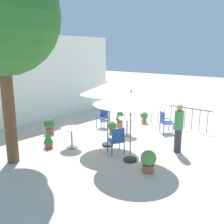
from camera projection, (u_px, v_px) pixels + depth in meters
name	position (u px, v px, depth m)	size (l,w,h in m)	color
ground_plane	(119.00, 138.00, 10.88)	(60.00, 60.00, 0.00)	beige
villa_facade	(46.00, 78.00, 13.51)	(9.11, 0.30, 4.43)	white
terrace_railing	(158.00, 110.00, 13.07)	(0.03, 5.40, 1.01)	black
shade_tree	(1.00, 15.00, 7.58)	(3.72, 3.55, 6.36)	brown
patio_umbrella_0	(107.00, 89.00, 9.52)	(2.02, 2.02, 2.50)	#2D2D2D
patio_umbrella_1	(131.00, 98.00, 8.13)	(2.44, 2.44, 2.38)	#2D2D2D
cafe_table_0	(127.00, 124.00, 11.12)	(0.74, 0.74, 0.77)	silver
cafe_table_1	(72.00, 134.00, 9.68)	(0.78, 0.78, 0.78)	white
patio_chair_0	(103.00, 116.00, 12.37)	(0.56, 0.53, 0.89)	#324793
patio_chair_1	(117.00, 139.00, 9.03)	(0.67, 0.66, 0.98)	#254C9A
patio_chair_2	(104.00, 110.00, 13.80)	(0.66, 0.65, 0.89)	#244C91
patio_chair_3	(165.00, 121.00, 11.47)	(0.68, 0.68, 0.96)	#2E43A3
potted_plant_0	(148.00, 160.00, 7.72)	(0.49, 0.49, 0.69)	#B5583F
potted_plant_1	(144.00, 117.00, 13.13)	(0.36, 0.36, 0.57)	#C3683E
potted_plant_2	(48.00, 139.00, 9.68)	(0.37, 0.37, 0.64)	#984634
potted_plant_3	(112.00, 127.00, 11.49)	(0.43, 0.40, 0.54)	brown
potted_plant_4	(120.00, 112.00, 13.85)	(0.39, 0.39, 0.73)	#B25F2F
potted_plant_5	(49.00, 125.00, 11.40)	(0.48, 0.48, 0.69)	#A8523A
potted_plant_6	(120.00, 120.00, 12.59)	(0.36, 0.36, 0.53)	#C76B4A
standing_person	(179.00, 127.00, 9.17)	(0.38, 0.38, 1.77)	#33333D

